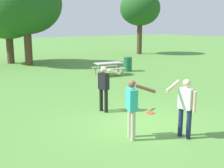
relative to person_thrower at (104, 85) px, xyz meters
name	(u,v)px	position (x,y,z in m)	size (l,w,h in m)	color
ground_plane	(138,123)	(0.23, -1.66, -0.96)	(120.00, 120.00, 0.00)	#568E3D
person_thrower	(104,85)	(0.00, 0.00, 0.00)	(0.74, 0.60, 1.64)	black
person_catcher	(185,104)	(0.52, -3.26, 0.00)	(0.74, 0.60, 1.64)	#1E234C
person_bystander	(132,105)	(-0.73, -2.52, 0.00)	(0.63, 0.76, 1.64)	#B7AD93
frisbee	(150,113)	(1.23, -1.09, -0.95)	(0.30, 0.30, 0.03)	#E04733
picnic_table_near	(109,66)	(4.33, 6.11, -0.40)	(1.89, 1.65, 0.77)	#B2ADA3
trash_can_beside_table	(128,64)	(6.19, 6.62, -0.48)	(0.59, 0.59, 0.96)	#1E663D
tree_tall_left	(7,13)	(0.86, 15.04, 3.01)	(4.85, 4.85, 6.06)	#4C3823
tree_broad_center	(26,4)	(1.71, 13.17, 3.61)	(5.31, 5.31, 6.85)	#4C3823
tree_far_right	(140,9)	(14.12, 14.88, 3.67)	(4.13, 4.13, 6.44)	#4C3823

